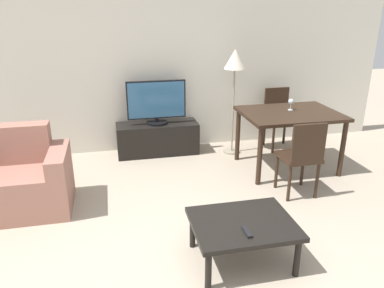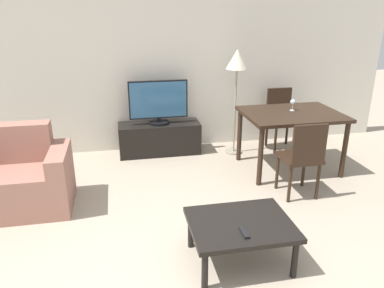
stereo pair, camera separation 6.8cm
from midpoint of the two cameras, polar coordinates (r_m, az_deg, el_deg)
name	(u,v)px [view 2 (the right image)]	position (r m, az deg, el deg)	size (l,w,h in m)	color
wall_back	(132,55)	(5.28, -8.79, 13.24)	(7.57, 0.06, 2.70)	silver
armchair	(19,180)	(4.21, -24.42, -5.02)	(1.02, 0.69, 0.85)	#9E6B5B
tv_stand	(160,138)	(5.31, -4.60, 0.88)	(1.13, 0.40, 0.44)	black
tv	(158,102)	(5.15, -4.77, 6.36)	(0.80, 0.28, 0.60)	black
coffee_table	(240,227)	(3.10, 8.04, -12.40)	(0.82, 0.65, 0.37)	black
dining_table	(291,120)	(4.82, 15.29, 3.58)	(1.19, 0.89, 0.75)	black
dining_chair_near	(303,156)	(4.15, 16.97, -1.69)	(0.40, 0.40, 0.87)	black
dining_chair_far	(281,115)	(5.60, 13.73, 4.31)	(0.40, 0.40, 0.87)	black
floor_lamp	(237,66)	(5.10, 7.25, 11.65)	(0.29, 0.29, 1.45)	gray
remote_primary	(244,232)	(2.93, 8.63, -13.18)	(0.04, 0.15, 0.02)	black
wine_glass_left	(293,103)	(4.86, 15.51, 6.09)	(0.07, 0.07, 0.15)	silver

